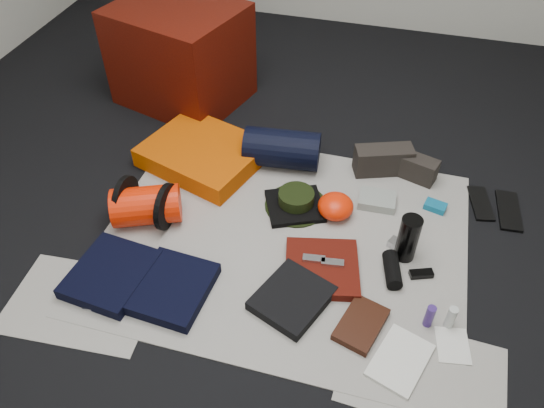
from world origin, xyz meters
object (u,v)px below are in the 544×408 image
(water_bottle, at_px, (408,238))
(sleeping_pad, at_px, (203,153))
(stuff_sack, at_px, (146,206))
(red_cabinet, at_px, (181,55))
(navy_duffel, at_px, (282,149))
(compact_camera, at_px, (398,245))
(paperback_book, at_px, (361,324))

(water_bottle, bearing_deg, sleeping_pad, 160.57)
(stuff_sack, xyz_separation_m, water_bottle, (1.16, 0.09, 0.02))
(sleeping_pad, bearing_deg, water_bottle, -19.43)
(red_cabinet, height_order, navy_duffel, red_cabinet)
(sleeping_pad, xyz_separation_m, compact_camera, (1.04, -0.34, -0.03))
(paperback_book, bearing_deg, red_cabinet, 150.14)
(sleeping_pad, xyz_separation_m, stuff_sack, (-0.09, -0.47, 0.04))
(water_bottle, bearing_deg, red_cabinet, 146.22)
(red_cabinet, bearing_deg, water_bottle, -17.56)
(paperback_book, bearing_deg, compact_camera, 94.47)
(sleeping_pad, distance_m, compact_camera, 1.10)
(paperback_book, bearing_deg, stuff_sack, 179.72)
(sleeping_pad, height_order, navy_duffel, navy_duffel)
(navy_duffel, bearing_deg, sleeping_pad, -173.71)
(stuff_sack, distance_m, compact_camera, 1.14)
(stuff_sack, bearing_deg, sleeping_pad, 78.81)
(red_cabinet, height_order, sleeping_pad, red_cabinet)
(water_bottle, bearing_deg, navy_duffel, 145.34)
(paperback_book, bearing_deg, navy_duffel, 138.68)
(navy_duffel, relative_size, water_bottle, 1.71)
(red_cabinet, distance_m, paperback_book, 1.87)
(sleeping_pad, bearing_deg, stuff_sack, -101.19)
(red_cabinet, relative_size, navy_duffel, 1.77)
(red_cabinet, height_order, compact_camera, red_cabinet)
(compact_camera, bearing_deg, paperback_book, -75.70)
(compact_camera, bearing_deg, stuff_sack, -146.92)
(red_cabinet, height_order, stuff_sack, red_cabinet)
(red_cabinet, xyz_separation_m, compact_camera, (1.37, -0.90, -0.26))
(navy_duffel, bearing_deg, stuff_sack, -137.48)
(red_cabinet, relative_size, water_bottle, 3.01)
(sleeping_pad, height_order, paperback_book, sleeping_pad)
(water_bottle, distance_m, paperback_book, 0.44)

